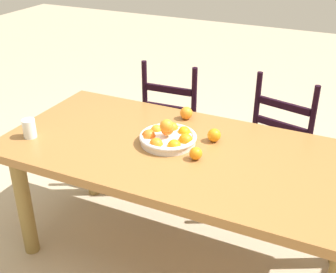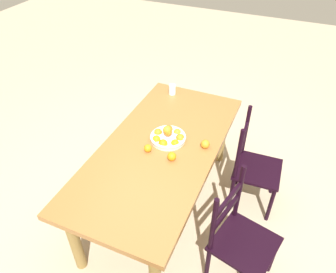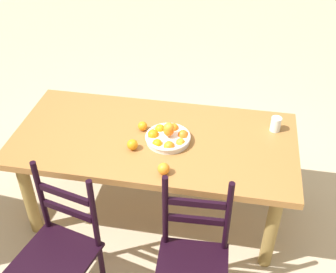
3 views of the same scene
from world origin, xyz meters
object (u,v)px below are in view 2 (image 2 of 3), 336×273
at_px(dining_table, 160,155).
at_px(drinking_glass, 172,89).
at_px(orange_loose_1, 205,144).
at_px(chair_by_cabinet, 240,240).
at_px(orange_loose_0, 148,148).
at_px(fruit_bowl, 168,137).
at_px(chair_near_window, 253,167).
at_px(orange_loose_2, 172,156).

bearing_deg(dining_table, drinking_glass, -164.17).
height_order(orange_loose_1, drinking_glass, drinking_glass).
height_order(chair_by_cabinet, orange_loose_1, chair_by_cabinet).
height_order(dining_table, orange_loose_1, orange_loose_1).
xyz_separation_m(orange_loose_0, orange_loose_1, (-0.23, 0.42, 0.00)).
height_order(chair_by_cabinet, fruit_bowl, chair_by_cabinet).
bearing_deg(orange_loose_1, fruit_bowl, -84.19).
height_order(fruit_bowl, orange_loose_0, fruit_bowl).
xyz_separation_m(chair_near_window, orange_loose_0, (0.48, -0.83, 0.33)).
xyz_separation_m(chair_by_cabinet, orange_loose_1, (-0.55, -0.47, 0.34)).
relative_size(dining_table, orange_loose_0, 29.70).
distance_m(chair_by_cabinet, orange_loose_0, 1.01).
distance_m(fruit_bowl, orange_loose_1, 0.33).
xyz_separation_m(orange_loose_2, drinking_glass, (-0.94, -0.39, 0.02)).
bearing_deg(orange_loose_1, orange_loose_2, -38.65).
distance_m(orange_loose_1, orange_loose_2, 0.32).
bearing_deg(fruit_bowl, dining_table, -14.90).
distance_m(chair_by_cabinet, drinking_glass, 1.67).
xyz_separation_m(dining_table, drinking_glass, (-0.83, -0.24, 0.15)).
xyz_separation_m(chair_by_cabinet, orange_loose_2, (-0.30, -0.67, 0.34)).
distance_m(dining_table, orange_loose_2, 0.23).
relative_size(orange_loose_0, orange_loose_2, 0.90).
height_order(fruit_bowl, orange_loose_1, fruit_bowl).
height_order(chair_near_window, orange_loose_2, chair_near_window).
bearing_deg(fruit_bowl, orange_loose_0, -25.57).
height_order(fruit_bowl, orange_loose_2, fruit_bowl).
relative_size(fruit_bowl, drinking_glass, 2.96).
bearing_deg(dining_table, chair_by_cabinet, 63.45).
distance_m(chair_near_window, fruit_bowl, 0.86).
height_order(dining_table, fruit_bowl, fruit_bowl).
xyz_separation_m(dining_table, fruit_bowl, (-0.10, 0.03, 0.13)).
height_order(orange_loose_1, orange_loose_2, orange_loose_1).
bearing_deg(drinking_glass, fruit_bowl, 19.90).
xyz_separation_m(dining_table, chair_by_cabinet, (0.41, 0.83, -0.21)).
distance_m(orange_loose_0, drinking_glass, 0.94).
bearing_deg(chair_by_cabinet, orange_loose_2, 79.77).
bearing_deg(orange_loose_0, orange_loose_1, 118.84).
bearing_deg(dining_table, orange_loose_1, 111.06).
height_order(dining_table, chair_near_window, chair_near_window).
bearing_deg(dining_table, fruit_bowl, 165.10).
xyz_separation_m(chair_near_window, drinking_glass, (-0.44, -1.00, 0.35)).
xyz_separation_m(fruit_bowl, orange_loose_1, (-0.03, 0.33, 0.00)).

